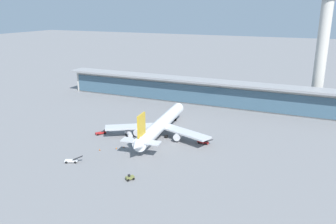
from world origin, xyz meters
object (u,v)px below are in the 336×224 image
object	(u,v)px
airliner_on_stand	(161,125)
service_truck_mid_apron_red	(101,133)
service_truck_on_taxiway_red	(204,142)
service_truck_under_wing_olive	(130,178)
control_tower	(324,36)
safety_cone_charlie	(124,147)
safety_cone_alpha	(100,150)
safety_cone_bravo	(116,148)
service_truck_by_tail_white	(129,134)
service_truck_near_nose_white	(72,161)

from	to	relation	value
airliner_on_stand	service_truck_mid_apron_red	size ratio (longest dim) A/B	10.08
service_truck_on_taxiway_red	service_truck_mid_apron_red	bearing A→B (deg)	-169.95
service_truck_under_wing_olive	service_truck_on_taxiway_red	world-z (taller)	service_truck_on_taxiway_red
airliner_on_stand	control_tower	distance (m)	107.90
service_truck_under_wing_olive	service_truck_on_taxiway_red	distance (m)	43.44
service_truck_on_taxiway_red	control_tower	distance (m)	99.93
service_truck_mid_apron_red	service_truck_on_taxiway_red	size ratio (longest dim) A/B	0.93
airliner_on_stand	safety_cone_charlie	xyz separation A→B (m)	(-8.23, -18.96, -5.09)
service_truck_on_taxiway_red	safety_cone_alpha	distance (m)	44.15
control_tower	safety_cone_bravo	size ratio (longest dim) A/B	107.49
safety_cone_charlie	service_truck_by_tail_white	bearing A→B (deg)	110.07
service_truck_near_nose_white	service_truck_mid_apron_red	size ratio (longest dim) A/B	1.05
service_truck_near_nose_white	service_truck_by_tail_white	world-z (taller)	service_truck_by_tail_white
control_tower	safety_cone_alpha	distance (m)	137.90
service_truck_under_wing_olive	safety_cone_bravo	xyz separation A→B (m)	(-18.93, 21.31, -0.56)
service_truck_near_nose_white	airliner_on_stand	bearing A→B (deg)	65.00
service_truck_on_taxiway_red	safety_cone_charlie	bearing A→B (deg)	-148.59
control_tower	safety_cone_bravo	xyz separation A→B (m)	(-72.74, -101.93, -40.65)
control_tower	service_truck_by_tail_white	bearing A→B (deg)	-130.41
airliner_on_stand	service_truck_under_wing_olive	world-z (taller)	airliner_on_stand
control_tower	safety_cone_alpha	world-z (taller)	control_tower
service_truck_near_nose_white	service_truck_on_taxiway_red	xyz separation A→B (m)	(39.53, 38.61, 0.00)
control_tower	safety_cone_charlie	distance (m)	128.60
service_truck_near_nose_white	service_truck_on_taxiway_red	distance (m)	55.26
service_truck_on_taxiway_red	control_tower	size ratio (longest dim) A/B	0.09
safety_cone_alpha	safety_cone_bravo	xyz separation A→B (m)	(5.37, 4.20, 0.00)
service_truck_on_taxiway_red	safety_cone_bravo	distance (m)	37.35
airliner_on_stand	service_truck_under_wing_olive	size ratio (longest dim) A/B	19.44
service_truck_by_tail_white	safety_cone_bravo	xyz separation A→B (m)	(2.13, -14.01, -1.39)
service_truck_under_wing_olive	service_truck_by_tail_white	size ratio (longest dim) A/B	0.42
control_tower	service_truck_near_nose_white	bearing A→B (deg)	-123.95
airliner_on_stand	service_truck_under_wing_olive	xyz separation A→B (m)	(8.61, -42.73, -4.53)
service_truck_near_nose_white	safety_cone_alpha	world-z (taller)	service_truck_near_nose_white
control_tower	safety_cone_bravo	bearing A→B (deg)	-125.51
airliner_on_stand	service_truck_under_wing_olive	distance (m)	43.82
airliner_on_stand	service_truck_on_taxiway_red	world-z (taller)	airliner_on_stand
airliner_on_stand	safety_cone_alpha	bearing A→B (deg)	-121.49
safety_cone_bravo	safety_cone_charlie	size ratio (longest dim) A/B	1.00
service_truck_mid_apron_red	service_truck_by_tail_white	bearing A→B (deg)	8.49
service_truck_near_nose_white	safety_cone_bravo	size ratio (longest dim) A/B	9.61
safety_cone_alpha	safety_cone_charlie	bearing A→B (deg)	41.75
service_truck_under_wing_olive	safety_cone_charlie	bearing A→B (deg)	125.32
service_truck_under_wing_olive	service_truck_by_tail_white	xyz separation A→B (m)	(-21.06, 35.32, 0.83)
airliner_on_stand	service_truck_on_taxiway_red	bearing A→B (deg)	-2.99
service_truck_near_nose_white	safety_cone_charlie	bearing A→B (deg)	63.64
safety_cone_alpha	safety_cone_bravo	distance (m)	6.82
safety_cone_alpha	safety_cone_charlie	distance (m)	10.00
airliner_on_stand	safety_cone_alpha	world-z (taller)	airliner_on_stand
service_truck_under_wing_olive	service_truck_by_tail_white	bearing A→B (deg)	120.81
service_truck_under_wing_olive	service_truck_mid_apron_red	size ratio (longest dim) A/B	0.52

